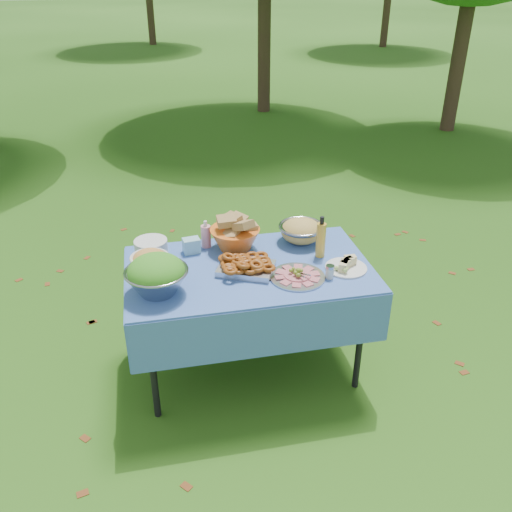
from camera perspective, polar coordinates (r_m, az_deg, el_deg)
The scene contains 14 objects.
ground at distance 3.69m, azimuth -0.67°, elevation -11.53°, with size 80.00×80.00×0.00m, color #17380A.
picnic_table at distance 3.45m, azimuth -0.71°, elevation -6.71°, with size 1.46×0.86×0.76m, color #73A5DE.
salad_bowl at distance 3.00m, azimuth -10.43°, elevation -1.98°, with size 0.35×0.35×0.23m, color #999BA1, non-canonical shape.
pasta_bowl_white at distance 3.26m, azimuth -11.12°, elevation -0.40°, with size 0.22×0.22×0.13m, color silver, non-canonical shape.
plate_stack at distance 3.46m, azimuth -10.99°, elevation 1.01°, with size 0.21×0.21×0.09m, color silver.
wipes_box at distance 3.42m, azimuth -6.81°, elevation 1.10°, with size 0.10×0.08×0.09m, color #8BC7D7.
sanitizer_bottle at distance 3.46m, azimuth -5.30°, elevation 2.33°, with size 0.06×0.06×0.18m, color pink.
bread_bowl at distance 3.42m, azimuth -2.22°, elevation 2.38°, with size 0.32×0.32×0.21m, color orange, non-canonical shape.
pasta_bowl_steel at distance 3.53m, azimuth 4.78°, elevation 2.70°, with size 0.29×0.29×0.16m, color #999BA1, non-canonical shape.
fried_tray at distance 3.19m, azimuth -1.05°, elevation -1.04°, with size 0.32×0.23×0.08m, color #B6B6BB.
charcuterie_platter at distance 3.14m, azimuth 4.39°, elevation -1.71°, with size 0.32×0.32×0.07m, color #AFB1B7.
oil_bottle at distance 3.34m, azimuth 6.86°, elevation 2.02°, with size 0.06×0.06×0.27m, color gold.
cheese_plate at distance 3.26m, azimuth 9.49°, elevation -0.81°, with size 0.25×0.25×0.07m, color silver.
shaker at distance 3.15m, azimuth 7.77°, elevation -1.65°, with size 0.05×0.05×0.08m, color silver.
Camera 1 is at (-0.53, -2.76, 2.38)m, focal length 38.00 mm.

